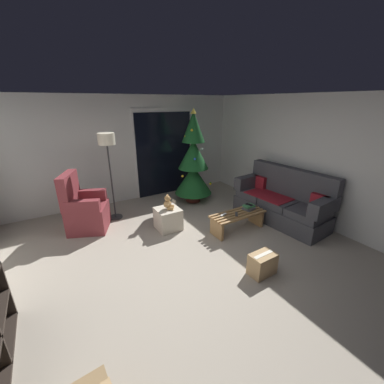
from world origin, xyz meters
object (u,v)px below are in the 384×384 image
Objects in this scene: remote_white at (224,215)px; cardboard_box_taped_mid_floor at (262,264)px; floor_lamp at (107,148)px; coffee_table at (238,219)px; armchair at (85,210)px; book_stack at (249,207)px; remote_graphite at (236,214)px; christmas_tree at (193,163)px; teddy_bear_honey at (168,203)px; teddy_bear_cream_by_tree at (174,206)px; ottoman at (168,219)px; couch at (282,202)px; cell_phone at (249,205)px.

cardboard_box_taped_mid_floor is at bearing 151.52° from remote_white.
remote_white reaches higher than cardboard_box_taped_mid_floor.
floor_lamp is 4.62× the size of cardboard_box_taped_mid_floor.
remote_white reaches higher than coffee_table.
book_stack is at bearing -28.97° from armchair.
remote_graphite is 0.07× the size of christmas_tree.
remote_white is 1.06m from teddy_bear_honey.
christmas_tree reaches higher than floor_lamp.
remote_white reaches higher than teddy_bear_cream_by_tree.
ottoman is at bearing -124.08° from teddy_bear_cream_by_tree.
remote_graphite reaches higher than teddy_bear_cream_by_tree.
christmas_tree is (0.11, 1.74, 0.60)m from remote_graphite.
armchair is at bearing -161.23° from floor_lamp.
christmas_tree is at bearing 98.31° from book_stack.
teddy_bear_cream_by_tree is (-0.37, 1.34, -0.25)m from remote_white.
coffee_table is 2.50× the size of ottoman.
floor_lamp reaches higher than armchair.
armchair reaches higher than book_stack.
remote_graphite is 0.40× the size of cardboard_box_taped_mid_floor.
couch is 4.52× the size of ottoman.
ottoman is at bearing 33.78° from remote_white.
armchair reaches higher than cardboard_box_taped_mid_floor.
christmas_tree reaches higher than teddy_bear_honey.
book_stack is at bearing -81.69° from christmas_tree.
book_stack is at bearing 47.71° from remote_graphite.
ottoman is at bearing 107.13° from cardboard_box_taped_mid_floor.
cell_phone reaches higher than teddy_bear_cream_by_tree.
armchair is (-2.77, 1.52, -0.06)m from cell_phone.
remote_graphite is 2.78m from floor_lamp.
armchair reaches higher than remote_white.
teddy_bear_cream_by_tree is at bearing -1.96° from remote_white.
teddy_bear_cream_by_tree is at bearing 138.74° from couch.
cardboard_box_taped_mid_floor is at bearing -72.87° from ottoman.
christmas_tree reaches higher than couch.
remote_graphite is at bearing -93.65° from christmas_tree.
cardboard_box_taped_mid_floor is (1.35, -2.91, -1.34)m from floor_lamp.
ottoman is (-1.41, 0.72, -0.25)m from cell_phone.
couch reaches higher than teddy_bear_cream_by_tree.
christmas_tree is at bearing 88.76° from coffee_table.
couch is 12.76× the size of remote_white.
cell_phone is at bearing 3.79° from coffee_table.
teddy_bear_honey reaches higher than coffee_table.
teddy_bear_honey is 1.00× the size of teddy_bear_cream_by_tree.
floor_lamp is at bearing 26.13° from remote_white.
coffee_table is 0.62× the size of floor_lamp.
christmas_tree is at bearing 39.87° from ottoman.
armchair is at bearing 148.13° from coffee_table.
remote_graphite is at bearing -33.34° from armchair.
ottoman reaches higher than teddy_bear_cream_by_tree.
couch is at bearing -27.87° from cell_phone.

